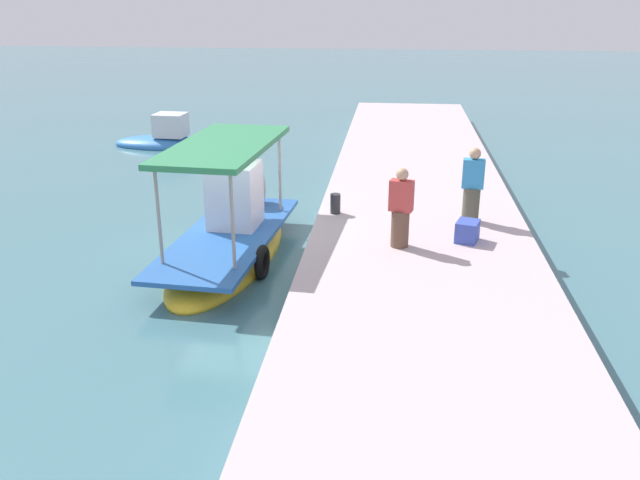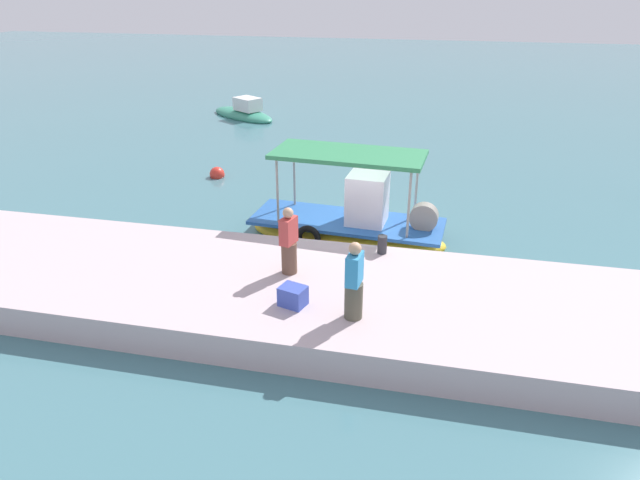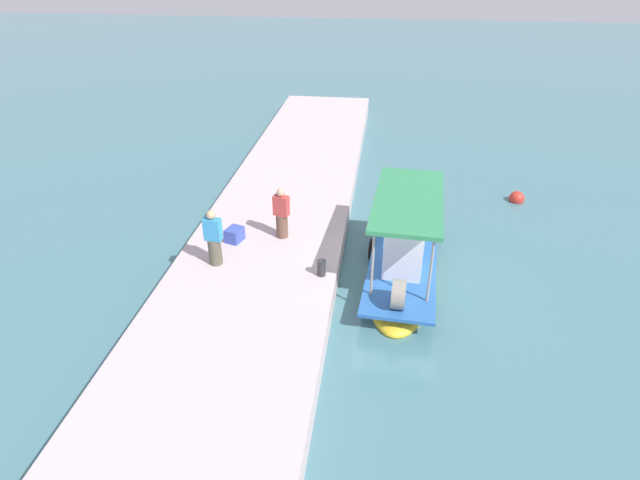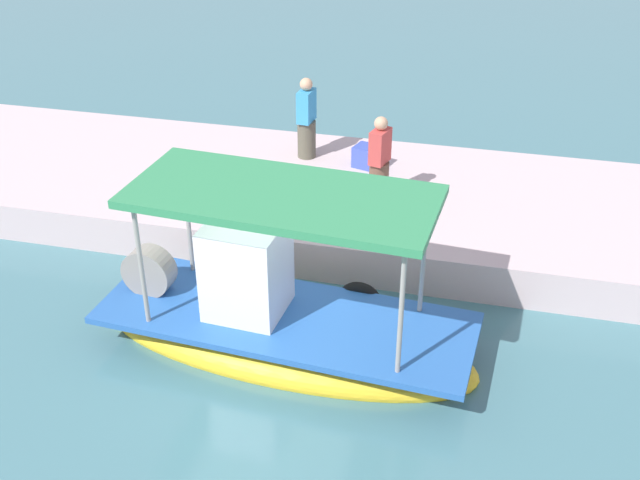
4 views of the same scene
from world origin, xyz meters
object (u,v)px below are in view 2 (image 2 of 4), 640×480
object	(u,v)px
fisherman_by_crate	(354,284)
moored_boat_near	(244,114)
marker_buoy	(217,174)
cargo_crate	(293,296)
fisherman_near_bollard	(289,244)
main_fishing_boat	(350,224)
mooring_bollard	(382,244)

from	to	relation	value
fisherman_by_crate	moored_boat_near	distance (m)	22.09
marker_buoy	cargo_crate	bearing A→B (deg)	-59.67
fisherman_near_bollard	moored_boat_near	world-z (taller)	fisherman_near_bollard
main_fishing_boat	moored_boat_near	world-z (taller)	main_fishing_boat
fisherman_near_bollard	cargo_crate	distance (m)	1.57
main_fishing_boat	fisherman_near_bollard	size ratio (longest dim) A/B	3.65
fisherman_by_crate	mooring_bollard	size ratio (longest dim) A/B	3.60
main_fishing_boat	marker_buoy	world-z (taller)	main_fishing_boat
main_fishing_boat	cargo_crate	size ratio (longest dim) A/B	11.17
fisherman_near_bollard	mooring_bollard	bearing A→B (deg)	36.60
fisherman_by_crate	cargo_crate	xyz separation A→B (m)	(-1.33, 0.19, -0.55)
cargo_crate	moored_boat_near	world-z (taller)	cargo_crate
fisherman_near_bollard	moored_boat_near	size ratio (longest dim) A/B	0.34
main_fishing_boat	moored_boat_near	size ratio (longest dim) A/B	1.26
mooring_bollard	fisherman_by_crate	bearing A→B (deg)	-94.22
main_fishing_boat	fisherman_near_bollard	distance (m)	3.99
main_fishing_boat	moored_boat_near	xyz separation A→B (m)	(-8.48, 14.57, -0.26)
main_fishing_boat	fisherman_by_crate	bearing A→B (deg)	-79.85
main_fishing_boat	fisherman_by_crate	world-z (taller)	main_fishing_boat
fisherman_near_bollard	fisherman_by_crate	distance (m)	2.40
mooring_bollard	moored_boat_near	distance (m)	19.43
mooring_bollard	fisherman_near_bollard	bearing A→B (deg)	-143.40
moored_boat_near	cargo_crate	bearing A→B (deg)	-67.67
mooring_bollard	cargo_crate	distance (m)	3.30
moored_boat_near	main_fishing_boat	bearing A→B (deg)	-59.80
marker_buoy	main_fishing_boat	bearing A→B (deg)	-36.68
cargo_crate	marker_buoy	xyz separation A→B (m)	(-5.65, 9.66, -0.83)
fisherman_near_bollard	moored_boat_near	distance (m)	19.91
fisherman_near_bollard	fisherman_by_crate	size ratio (longest dim) A/B	0.97
fisherman_near_bollard	mooring_bollard	world-z (taller)	fisherman_near_bollard
fisherman_near_bollard	moored_boat_near	bearing A→B (deg)	112.64
fisherman_by_crate	marker_buoy	size ratio (longest dim) A/B	2.93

